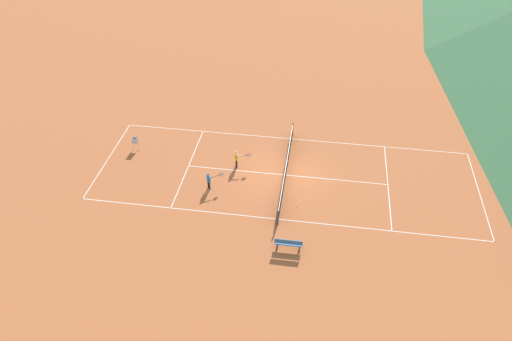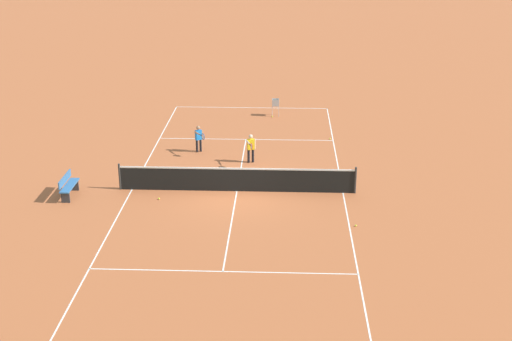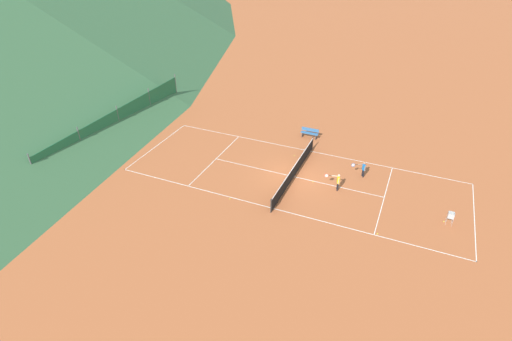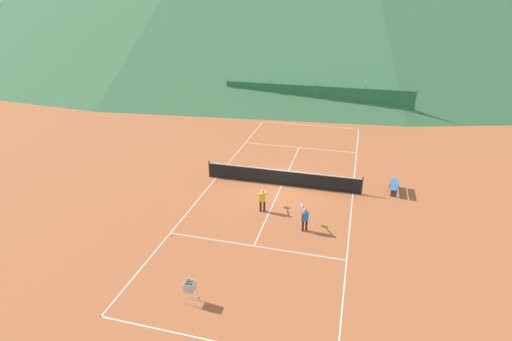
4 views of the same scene
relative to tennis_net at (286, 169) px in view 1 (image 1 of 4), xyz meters
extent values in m
plane|color=#B25B33|center=(0.00, 0.00, -0.50)|extent=(600.00, 600.00, 0.00)
cube|color=white|center=(0.00, 11.90, -0.50)|extent=(8.25, 0.05, 0.01)
cube|color=white|center=(0.00, -11.90, -0.50)|extent=(8.25, 0.05, 0.01)
cube|color=white|center=(-4.10, 0.00, -0.50)|extent=(0.05, 23.85, 0.01)
cube|color=white|center=(4.10, 0.00, -0.50)|extent=(0.05, 23.85, 0.01)
cube|color=white|center=(0.00, 6.40, -0.50)|extent=(8.20, 0.05, 0.01)
cube|color=white|center=(0.00, -6.40, -0.50)|extent=(8.20, 0.05, 0.01)
cube|color=white|center=(0.00, 0.00, -0.50)|extent=(0.05, 12.80, 0.01)
cylinder|color=#2D2D2D|center=(-4.55, 0.00, 0.03)|extent=(0.08, 0.08, 1.06)
cylinder|color=#2D2D2D|center=(4.55, 0.00, 0.03)|extent=(0.08, 0.08, 1.06)
cube|color=black|center=(0.00, 0.00, -0.04)|extent=(9.10, 0.02, 0.91)
cube|color=white|center=(0.00, 0.00, 0.43)|extent=(9.10, 0.04, 0.06)
cylinder|color=black|center=(1.94, -4.62, -0.22)|extent=(0.10, 0.10, 0.57)
cylinder|color=black|center=(2.09, -4.51, -0.22)|extent=(0.10, 0.10, 0.57)
cube|color=blue|center=(2.01, -4.56, 0.29)|extent=(0.31, 0.28, 0.44)
sphere|color=#A37556|center=(2.01, -4.56, 0.62)|extent=(0.17, 0.17, 0.17)
cylinder|color=#A37556|center=(1.87, -4.66, 0.29)|extent=(0.06, 0.06, 0.44)
cylinder|color=#A37556|center=(2.03, -4.28, 0.46)|extent=(0.30, 0.40, 0.06)
cylinder|color=black|center=(1.85, -4.02, 0.46)|extent=(0.14, 0.18, 0.03)
torus|color=#1E4CB2|center=(1.72, -3.82, 0.46)|extent=(0.18, 0.25, 0.28)
cylinder|color=silver|center=(1.72, -3.82, 0.46)|extent=(0.14, 0.21, 0.25)
cylinder|color=black|center=(-0.47, -3.30, -0.20)|extent=(0.10, 0.10, 0.59)
cylinder|color=black|center=(-0.29, -3.25, -0.20)|extent=(0.10, 0.10, 0.59)
cube|color=yellow|center=(-0.38, -3.27, 0.32)|extent=(0.32, 0.24, 0.46)
sphere|color=beige|center=(-0.38, -3.27, 0.67)|extent=(0.18, 0.18, 0.18)
cylinder|color=beige|center=(-0.55, -3.33, 0.32)|extent=(0.07, 0.07, 0.46)
cylinder|color=beige|center=(-0.28, -3.00, 0.50)|extent=(0.20, 0.46, 0.07)
cylinder|color=black|center=(-0.38, -2.68, 0.50)|extent=(0.09, 0.21, 0.03)
torus|color=red|center=(-0.45, -2.45, 0.50)|extent=(0.11, 0.28, 0.28)
cylinder|color=silver|center=(-0.45, -2.45, 0.50)|extent=(0.08, 0.24, 0.25)
sphere|color=#CCE033|center=(-3.96, -6.57, -0.47)|extent=(0.07, 0.07, 0.07)
sphere|color=#CCE033|center=(2.88, 0.94, -0.47)|extent=(0.07, 0.07, 0.07)
sphere|color=#CCE033|center=(-4.32, 3.02, -0.47)|extent=(0.07, 0.07, 0.07)
sphere|color=#CCE033|center=(-0.13, -1.47, -0.47)|extent=(0.07, 0.07, 0.07)
sphere|color=#CCE033|center=(-1.17, -10.15, -0.47)|extent=(0.07, 0.07, 0.07)
cylinder|color=#B7B7BC|center=(-1.49, -10.57, -0.22)|extent=(0.02, 0.02, 0.55)
cylinder|color=#B7B7BC|center=(-1.15, -10.57, -0.22)|extent=(0.02, 0.02, 0.55)
cylinder|color=#B7B7BC|center=(-1.49, -10.23, -0.22)|extent=(0.02, 0.02, 0.55)
cylinder|color=#B7B7BC|center=(-1.15, -10.23, -0.22)|extent=(0.02, 0.02, 0.55)
cube|color=#B7B7BC|center=(-1.32, -10.40, 0.06)|extent=(0.34, 0.34, 0.02)
cube|color=#B7B7BC|center=(-1.32, -10.57, 0.22)|extent=(0.34, 0.02, 0.34)
cube|color=#B7B7BC|center=(-1.32, -10.23, 0.22)|extent=(0.34, 0.02, 0.34)
cube|color=#B7B7BC|center=(-1.49, -10.40, 0.22)|extent=(0.02, 0.34, 0.34)
cube|color=#B7B7BC|center=(-1.15, -10.40, 0.22)|extent=(0.02, 0.34, 0.34)
sphere|color=#CCE033|center=(-1.40, -10.42, 0.10)|extent=(0.07, 0.07, 0.07)
sphere|color=#CCE033|center=(-1.35, -10.52, 0.10)|extent=(0.07, 0.07, 0.07)
sphere|color=#CCE033|center=(-1.23, -10.51, 0.10)|extent=(0.07, 0.07, 0.07)
sphere|color=#CCE033|center=(-1.28, -10.39, 0.10)|extent=(0.07, 0.07, 0.07)
sphere|color=#CCE033|center=(-1.38, -10.48, 0.10)|extent=(0.07, 0.07, 0.07)
sphere|color=#CCE033|center=(-1.44, -10.37, 0.10)|extent=(0.07, 0.07, 0.07)
sphere|color=#CCE033|center=(-1.26, -10.54, 0.16)|extent=(0.07, 0.07, 0.07)
sphere|color=#CCE033|center=(-1.42, -10.29, 0.16)|extent=(0.07, 0.07, 0.07)
sphere|color=#CCE033|center=(-1.45, -10.27, 0.16)|extent=(0.07, 0.07, 0.07)
sphere|color=#CCE033|center=(-1.23, -10.29, 0.16)|extent=(0.07, 0.07, 0.07)
sphere|color=#CCE033|center=(-1.44, -10.37, 0.16)|extent=(0.07, 0.07, 0.07)
sphere|color=#CCE033|center=(-1.37, -10.50, 0.16)|extent=(0.07, 0.07, 0.07)
cube|color=#336699|center=(6.30, 0.78, -0.06)|extent=(0.36, 1.50, 0.05)
cube|color=#336699|center=(6.46, 0.78, 0.20)|extent=(0.04, 1.50, 0.28)
cube|color=#333338|center=(6.30, 0.18, -0.28)|extent=(0.32, 0.06, 0.44)
cube|color=#333338|center=(6.30, 1.38, -0.28)|extent=(0.32, 0.06, 0.44)
camera|label=1|loc=(24.81, 1.80, 19.50)|focal=35.00mm
camera|label=2|loc=(-1.81, 25.46, 10.04)|focal=50.00mm
camera|label=3|loc=(-23.33, -7.12, 15.31)|focal=28.00mm
camera|label=4|loc=(3.92, -20.84, 9.97)|focal=28.00mm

